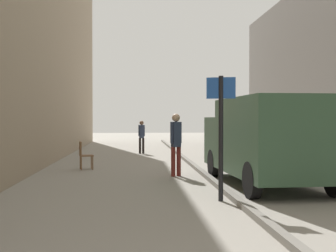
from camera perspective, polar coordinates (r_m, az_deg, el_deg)
The scene contains 7 objects.
ground_plane at distance 13.75m, azimuth -2.17°, elevation -6.21°, with size 80.00×80.00×0.00m, color gray.
kerb_strip at distance 13.89m, azimuth 4.39°, elevation -5.89°, with size 0.16×40.00×0.12m, color slate.
pedestrian_main_foreground at distance 21.97m, azimuth -3.37°, elevation -1.09°, with size 0.32×0.22×1.61m.
pedestrian_mid_block at distance 13.34m, azimuth 1.02°, elevation -1.80°, with size 0.35×0.28×1.86m.
delivery_van at distance 11.75m, azimuth 12.34°, elevation -1.56°, with size 2.33×5.36×2.22m.
street_sign_post at distance 9.38m, azimuth 6.72°, elevation -0.10°, with size 0.58×0.20×2.60m.
cafe_chair_near_window at distance 15.35m, azimuth -10.63°, elevation -3.43°, with size 0.52×0.52×0.94m.
Camera 1 is at (-0.50, -1.64, 1.72)m, focal length 48.09 mm.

